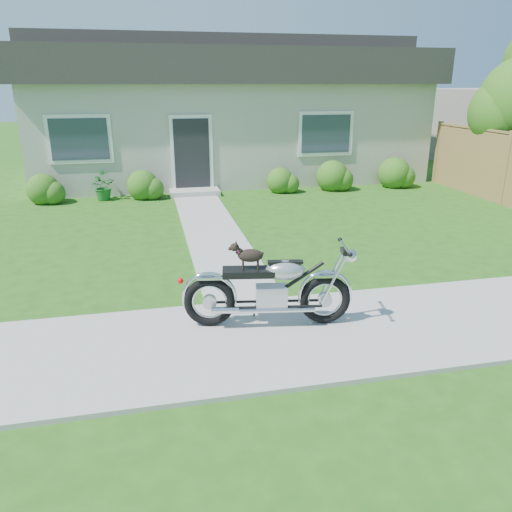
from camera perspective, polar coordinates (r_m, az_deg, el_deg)
The scene contains 9 objects.
ground at distance 6.83m, azimuth 13.34°, elevation -7.85°, with size 80.00×80.00×0.00m, color #235114.
sidewalk at distance 6.82m, azimuth 13.35°, elevation -7.70°, with size 24.00×2.20×0.04m, color #9E9B93.
walkway at distance 10.95m, azimuth -5.13°, elevation 3.07°, with size 1.20×8.00×0.03m, color #9E9B93.
house at distance 17.68m, azimuth -3.43°, elevation 16.32°, with size 12.60×7.03×4.50m.
fence at distance 14.57m, azimuth 26.76°, elevation 8.89°, with size 0.12×6.62×1.90m.
shrub_row at distance 14.57m, azimuth 0.89°, elevation 8.69°, with size 11.01×0.98×0.98m.
potted_plant_left at distance 14.29m, azimuth -17.23°, elevation 7.60°, with size 0.68×0.59×0.75m, color #185E20.
potted_plant_right at distance 14.75m, azimuth 2.89°, elevation 8.70°, with size 0.40×0.40×0.72m, color #396B1D.
motorcycle_with_dog at distance 6.42m, azimuth 1.76°, elevation -3.78°, with size 2.21×0.69×1.12m.
Camera 1 is at (-2.79, -5.44, 3.05)m, focal length 35.00 mm.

